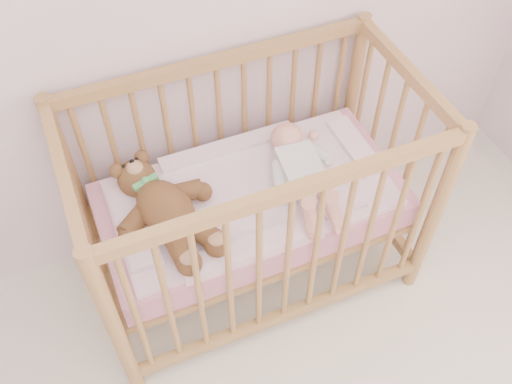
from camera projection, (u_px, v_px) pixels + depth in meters
name	position (u px, v px, depth m)	size (l,w,h in m)	color
crib	(251.00, 202.00, 2.33)	(1.36, 0.76, 1.00)	#B5844D
mattress	(251.00, 204.00, 2.35)	(1.22, 0.62, 0.13)	pink
blanket	(251.00, 193.00, 2.29)	(1.10, 0.58, 0.06)	#F5A9C9
baby	(301.00, 169.00, 2.27)	(0.29, 0.60, 0.14)	white
teddy_bear	(166.00, 210.00, 2.12)	(0.42, 0.60, 0.17)	brown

